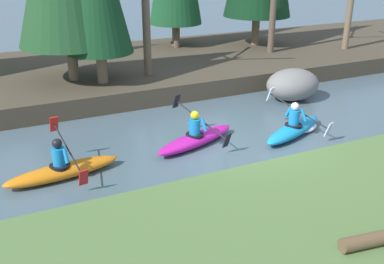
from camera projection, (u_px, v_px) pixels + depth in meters
ground_plane at (241, 152)px, 11.89m from camera, size 90.00×90.00×0.00m
riverbank_far at (139, 68)px, 18.64m from camera, size 44.00×8.03×0.65m
bare_tree_upstream at (146, 8)px, 15.64m from camera, size 2.83×2.80×5.07m
kayaker_lead at (296, 128)px, 12.92m from camera, size 2.71×1.97×1.20m
kayaker_middle at (197, 137)px, 12.20m from camera, size 2.74×2.01×1.20m
kayaker_trailing at (64, 169)px, 10.49m from camera, size 2.80×2.07×1.20m
boulder_midstream at (293, 85)px, 15.69m from camera, size 1.94×1.52×1.10m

